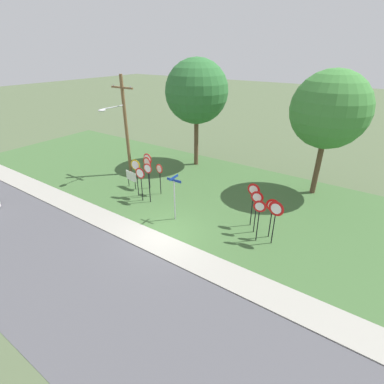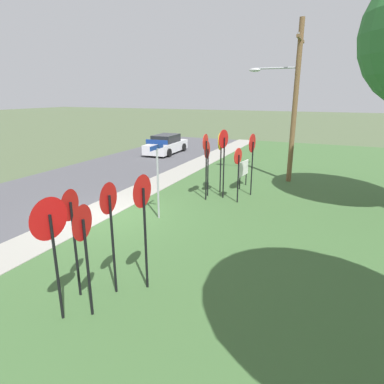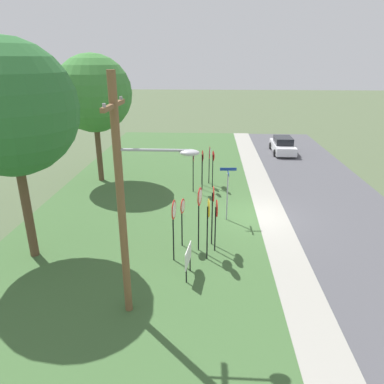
{
  "view_description": "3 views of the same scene",
  "coord_description": "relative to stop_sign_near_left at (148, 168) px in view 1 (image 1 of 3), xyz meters",
  "views": [
    {
      "loc": [
        8.5,
        -9.74,
        9.17
      ],
      "look_at": [
        0.29,
        2.28,
        1.79
      ],
      "focal_mm": 26.54,
      "sensor_mm": 36.0,
      "label": 1
    },
    {
      "loc": [
        9.19,
        7.16,
        4.3
      ],
      "look_at": [
        0.4,
        3.29,
        1.44
      ],
      "focal_mm": 30.91,
      "sensor_mm": 36.0,
      "label": 2
    },
    {
      "loc": [
        -17.2,
        2.5,
        7.86
      ],
      "look_at": [
        0.51,
        3.45,
        1.14
      ],
      "focal_mm": 33.2,
      "sensor_mm": 36.0,
      "label": 3
    }
  ],
  "objects": [
    {
      "name": "yield_sign_far_right",
      "position": [
        7.18,
        0.59,
        -0.13
      ],
      "size": [
        0.72,
        0.1,
        2.65
      ],
      "rotation": [
        0.0,
        0.0,
        -0.0
      ],
      "color": "black",
      "rests_on": "grass_median"
    },
    {
      "name": "grass_median",
      "position": [
        3.67,
        3.08,
        -2.13
      ],
      "size": [
        44.0,
        12.0,
        0.04
      ],
      "primitive_type": "cube",
      "color": "#3D6033",
      "rests_on": "ground_plane"
    },
    {
      "name": "road_asphalt",
      "position": [
        3.67,
        -7.72,
        -2.14
      ],
      "size": [
        44.0,
        6.4,
        0.01
      ],
      "primitive_type": "cube",
      "color": "#4C4C51",
      "rests_on": "ground_plane"
    },
    {
      "name": "stop_sign_near_right",
      "position": [
        0.55,
        -0.57,
        -0.15
      ],
      "size": [
        0.64,
        0.1,
        2.73
      ],
      "rotation": [
        0.0,
        0.0,
        0.05
      ],
      "color": "black",
      "rests_on": "grass_median"
    },
    {
      "name": "stop_sign_near_left",
      "position": [
        0.0,
        0.0,
        0.0
      ],
      "size": [
        0.75,
        0.16,
        2.88
      ],
      "rotation": [
        0.0,
        0.0,
        -0.18
      ],
      "color": "black",
      "rests_on": "grass_median"
    },
    {
      "name": "notice_board",
      "position": [
        -2.02,
        0.34,
        -1.27
      ],
      "size": [
        1.1,
        0.17,
        1.25
      ],
      "rotation": [
        0.0,
        0.0,
        -0.12
      ],
      "color": "black",
      "rests_on": "grass_median"
    },
    {
      "name": "yield_sign_near_left",
      "position": [
        8.47,
        0.09,
        -0.39
      ],
      "size": [
        0.69,
        0.16,
        2.32
      ],
      "rotation": [
        0.0,
        0.0,
        0.19
      ],
      "color": "black",
      "rests_on": "grass_median"
    },
    {
      "name": "street_name_post",
      "position": [
        3.2,
        -1.3,
        -0.44
      ],
      "size": [
        0.96,
        0.82,
        2.79
      ],
      "rotation": [
        0.0,
        0.0,
        0.05
      ],
      "color": "#9EA0A8",
      "rests_on": "grass_median"
    },
    {
      "name": "utility_pole",
      "position": [
        -4.01,
        2.01,
        2.0
      ],
      "size": [
        2.1,
        2.42,
        7.54
      ],
      "color": "brown",
      "rests_on": "grass_median"
    },
    {
      "name": "stop_sign_center_tall",
      "position": [
        0.36,
        0.74,
        -0.51
      ],
      "size": [
        0.64,
        0.14,
        2.23
      ],
      "rotation": [
        0.0,
        0.0,
        -0.18
      ],
      "color": "black",
      "rests_on": "grass_median"
    },
    {
      "name": "stop_sign_far_right",
      "position": [
        -0.01,
        -0.71,
        -0.4
      ],
      "size": [
        0.72,
        0.11,
        2.35
      ],
      "rotation": [
        0.0,
        0.0,
        0.07
      ],
      "color": "black",
      "rests_on": "grass_median"
    },
    {
      "name": "yield_sign_center",
      "position": [
        8.8,
        -0.37,
        -0.23
      ],
      "size": [
        0.81,
        0.13,
        2.5
      ],
      "rotation": [
        0.0,
        0.0,
        -0.11
      ],
      "color": "black",
      "rests_on": "grass_median"
    },
    {
      "name": "stop_sign_far_left",
      "position": [
        -0.71,
        -0.38,
        -0.16
      ],
      "size": [
        0.74,
        0.12,
        2.67
      ],
      "rotation": [
        0.0,
        0.0,
        0.1
      ],
      "color": "black",
      "rests_on": "grass_median"
    },
    {
      "name": "oak_tree_left",
      "position": [
        -0.77,
        6.94,
        3.98
      ],
      "size": [
        5.0,
        5.0,
        8.6
      ],
      "color": "brown",
      "rests_on": "grass_median"
    },
    {
      "name": "sidewalk_strip",
      "position": [
        3.67,
        -3.72,
        -2.12
      ],
      "size": [
        44.0,
        1.6,
        0.06
      ],
      "primitive_type": "cube",
      "color": "#99968C",
      "rests_on": "ground_plane"
    },
    {
      "name": "oak_tree_right",
      "position": [
        9.1,
        7.0,
        3.61
      ],
      "size": [
        4.82,
        4.82,
        8.14
      ],
      "color": "brown",
      "rests_on": "grass_median"
    },
    {
      "name": "yield_sign_far_left",
      "position": [
        8.04,
        -0.6,
        -0.32
      ],
      "size": [
        0.65,
        0.16,
        2.42
      ],
      "rotation": [
        0.0,
        0.0,
        0.2
      ],
      "color": "black",
      "rests_on": "grass_median"
    },
    {
      "name": "yield_sign_near_right",
      "position": [
        7.62,
        0.05,
        -0.23
      ],
      "size": [
        0.67,
        0.12,
        2.53
      ],
      "rotation": [
        0.0,
        0.0,
        0.11
      ],
      "color": "black",
      "rests_on": "grass_median"
    },
    {
      "name": "stop_sign_far_center",
      "position": [
        -0.88,
        0.98,
        -0.16
      ],
      "size": [
        0.78,
        0.12,
        2.66
      ],
      "rotation": [
        0.0,
        0.0,
        -0.09
      ],
      "color": "black",
      "rests_on": "grass_median"
    },
    {
      "name": "ground_plane",
      "position": [
        3.67,
        -2.92,
        -2.15
      ],
      "size": [
        160.0,
        160.0,
        0.0
      ],
      "primitive_type": "plane",
      "color": "#4C5B3D"
    }
  ]
}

